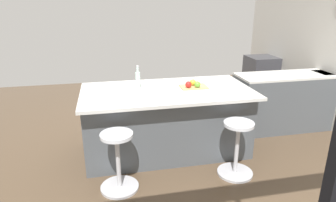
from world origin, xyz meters
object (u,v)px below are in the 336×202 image
object	(u,v)px
stool_by_window	(237,150)
stool_middle	(118,163)
water_bottle	(138,79)
cutting_board	(194,87)
apple_red	(188,85)
apple_yellow	(193,82)
apple_green	(197,84)
oven_range	(260,77)
kitchen_island	(167,120)

from	to	relation	value
stool_by_window	stool_middle	bearing A→B (deg)	0.00
stool_middle	water_bottle	distance (m)	1.19
cutting_board	apple_red	distance (m)	0.12
stool_by_window	cutting_board	distance (m)	1.03
stool_by_window	apple_yellow	xyz separation A→B (m)	(0.34, -0.79, 0.66)
stool_by_window	apple_red	xyz separation A→B (m)	(0.43, -0.70, 0.67)
water_bottle	stool_by_window	bearing A→B (deg)	140.96
water_bottle	apple_green	bearing A→B (deg)	165.51
stool_by_window	cutting_board	xyz separation A→B (m)	(0.34, -0.75, 0.61)
apple_yellow	water_bottle	size ratio (longest dim) A/B	0.27
oven_range	apple_red	world-z (taller)	apple_red
water_bottle	apple_yellow	bearing A→B (deg)	172.89
cutting_board	water_bottle	size ratio (longest dim) A/B	1.15
apple_red	cutting_board	bearing A→B (deg)	-148.88
stool_middle	apple_yellow	size ratio (longest dim) A/B	8.23
oven_range	apple_red	xyz separation A→B (m)	(2.24, 2.07, 0.55)
stool_by_window	apple_yellow	size ratio (longest dim) A/B	8.23
kitchen_island	water_bottle	world-z (taller)	water_bottle
apple_green	kitchen_island	bearing A→B (deg)	-11.95
kitchen_island	cutting_board	xyz separation A→B (m)	(-0.38, 0.02, 0.47)
stool_by_window	water_bottle	bearing A→B (deg)	-39.04
oven_range	water_bottle	bearing A→B (deg)	33.07
stool_middle	apple_red	bearing A→B (deg)	-145.19
apple_red	oven_range	bearing A→B (deg)	-137.27
stool_middle	oven_range	bearing A→B (deg)	-139.53
oven_range	stool_middle	bearing A→B (deg)	40.47
stool_middle	apple_yellow	xyz separation A→B (m)	(-1.09, -0.79, 0.66)
cutting_board	apple_red	world-z (taller)	apple_red
apple_green	water_bottle	bearing A→B (deg)	-14.49
kitchen_island	apple_red	distance (m)	0.60
water_bottle	apple_red	bearing A→B (deg)	164.32
apple_yellow	apple_green	bearing A→B (deg)	105.94
oven_range	apple_yellow	bearing A→B (deg)	42.60
stool_by_window	apple_green	xyz separation A→B (m)	(0.31, -0.68, 0.66)
stool_by_window	apple_green	distance (m)	1.00
apple_red	water_bottle	size ratio (longest dim) A/B	0.28
kitchen_island	apple_yellow	xyz separation A→B (m)	(-0.37, -0.02, 0.52)
stool_middle	apple_green	distance (m)	1.47
kitchen_island	cutting_board	bearing A→B (deg)	177.68
oven_range	cutting_board	bearing A→B (deg)	43.14
kitchen_island	stool_middle	bearing A→B (deg)	46.91
apple_green	stool_middle	bearing A→B (deg)	31.25
apple_yellow	stool_by_window	bearing A→B (deg)	113.48
stool_by_window	apple_red	bearing A→B (deg)	-58.26
cutting_board	water_bottle	xyz separation A→B (m)	(0.74, -0.13, 0.11)
oven_range	water_bottle	size ratio (longest dim) A/B	2.88
cutting_board	water_bottle	bearing A→B (deg)	-9.88
oven_range	apple_red	size ratio (longest dim) A/B	10.39
oven_range	stool_by_window	bearing A→B (deg)	56.82
oven_range	stool_by_window	size ratio (longest dim) A/B	1.28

